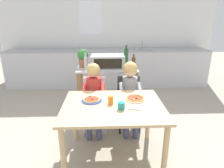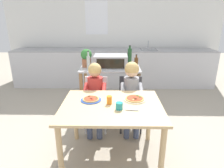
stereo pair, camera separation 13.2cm
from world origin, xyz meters
The scene contains 19 objects.
ground_plane centered at (0.00, 1.26, 0.00)m, with size 12.58×12.58×0.00m, color #A89E8C.
back_wall_tiled centered at (0.00, 3.21, 1.35)m, with size 5.48×0.13×2.70m.
kitchen_counter centered at (0.00, 2.80, 0.46)m, with size 4.93×0.60×1.11m.
kitchen_island_cart centered at (-0.05, 1.17, 0.58)m, with size 1.00×0.55×0.87m.
toaster_oven centered at (-0.04, 1.20, 0.98)m, with size 0.55×0.39×0.21m.
bottle_clear_vinegar centered at (0.29, 1.36, 1.03)m, with size 0.07×0.07×0.35m.
bottle_tall_green_wine centered at (0.37, 0.98, 0.98)m, with size 0.06×0.06×0.26m.
bottle_brown_beer centered at (-0.39, 1.04, 0.99)m, with size 0.06×0.06×0.30m.
potted_herb_plant centered at (-0.45, 1.22, 1.03)m, with size 0.19×0.19×0.30m.
dining_table centered at (0.00, 0.00, 0.63)m, with size 1.16×0.92×0.73m.
dining_chair_left centered at (-0.25, 0.72, 0.48)m, with size 0.36×0.36×0.81m.
dining_chair_right centered at (0.28, 0.73, 0.48)m, with size 0.36×0.36×0.81m.
child_in_red_shirt centered at (-0.25, 0.60, 0.68)m, with size 0.32×0.42×1.05m.
child_in_grey_shirt centered at (0.28, 0.62, 0.70)m, with size 0.32×0.42×1.06m.
pizza_plate_blue_rimmed centered at (-0.25, 0.12, 0.74)m, with size 0.25×0.25×0.03m.
pizza_plate_cream centered at (0.28, 0.14, 0.74)m, with size 0.26×0.26×0.03m.
drinking_cup_orange centered at (-0.03, 0.03, 0.78)m, with size 0.06×0.06×0.09m, color orange.
drinking_cup_teal centered at (0.08, -0.11, 0.77)m, with size 0.08×0.08×0.08m, color teal.
serving_spoon centered at (0.22, -0.14, 0.73)m, with size 0.01×0.01×0.14m, color #B7BABF.
Camera 2 is at (0.04, -2.06, 1.69)m, focal length 31.63 mm.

